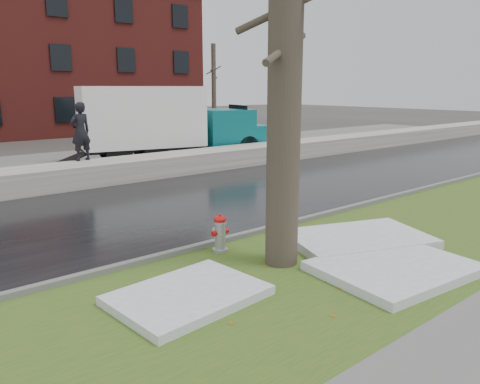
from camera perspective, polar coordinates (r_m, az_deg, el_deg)
ground at (r=9.58m, az=5.09°, el=-6.94°), size 120.00×120.00×0.00m
verge at (r=8.79m, az=10.87°, el=-8.83°), size 60.00×4.50×0.04m
road at (r=13.02m, az=-8.91°, el=-1.68°), size 60.00×7.00×0.03m
parking_lot at (r=20.67m, az=-21.07°, el=2.93°), size 60.00×9.00×0.03m
curb at (r=10.26m, az=1.17°, el=-5.15°), size 60.00×0.15×0.14m
snowbank at (r=16.63m, az=-16.38°, el=2.34°), size 60.00×1.60×0.75m
bg_tree_right at (r=37.75m, az=-3.21°, el=12.83°), size 1.40×1.62×6.50m
fire_hydrant at (r=9.19m, az=-2.47°, el=-4.84°), size 0.37×0.31×0.76m
tree at (r=8.21m, az=5.55°, el=16.50°), size 1.47×1.70×7.39m
box_truck at (r=20.97m, az=-9.09°, el=8.45°), size 9.85×4.11×3.26m
worker at (r=16.85m, az=-18.87°, el=6.99°), size 0.79×0.59×1.98m
snow_patch_near at (r=8.72m, az=18.32°, el=-8.74°), size 2.79×2.25×0.16m
snow_patch_far at (r=7.34m, az=-6.34°, el=-12.39°), size 2.33×1.78×0.14m
snow_patch_side at (r=10.04m, az=14.21°, el=-5.58°), size 3.25×2.66×0.18m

